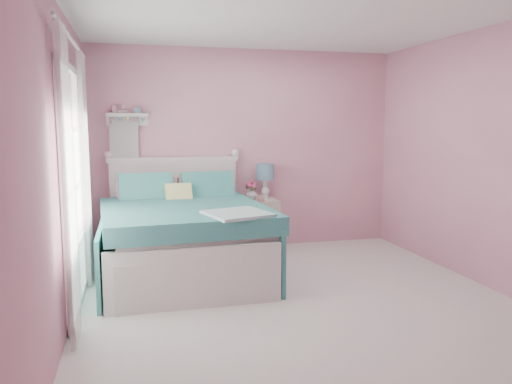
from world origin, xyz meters
name	(u,v)px	position (x,y,z in m)	size (l,w,h in m)	color
floor	(301,304)	(0.00, 0.00, 0.00)	(4.50, 4.50, 0.00)	silver
room_shell	(303,131)	(0.00, 0.00, 1.58)	(4.50, 4.50, 4.50)	#C37B96
bed	(183,238)	(-0.95, 1.19, 0.41)	(1.78, 2.17, 1.23)	silver
nightstand	(259,225)	(0.11, 2.00, 0.34)	(0.46, 0.46, 0.67)	beige
table_lamp	(265,174)	(0.21, 2.05, 0.99)	(0.23, 0.23, 0.46)	white
vase	(251,194)	(0.02, 2.01, 0.75)	(0.15, 0.15, 0.16)	silver
teacup	(260,198)	(0.09, 1.84, 0.71)	(0.10, 0.10, 0.08)	#D38D8F
roses	(251,185)	(0.01, 2.00, 0.87)	(0.14, 0.11, 0.12)	#D8497B
wall_shelf	(127,116)	(-1.50, 2.19, 1.73)	(0.50, 0.15, 0.25)	silver
hanging_dress	(124,144)	(-1.55, 2.18, 1.40)	(0.34, 0.03, 0.72)	white
french_door	(73,190)	(-1.97, 0.40, 1.07)	(0.04, 1.32, 2.16)	silver
curtain_near	(69,188)	(-1.92, -0.34, 1.18)	(0.04, 0.40, 2.32)	white
curtain_far	(86,170)	(-1.92, 1.14, 1.18)	(0.04, 0.40, 2.32)	white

